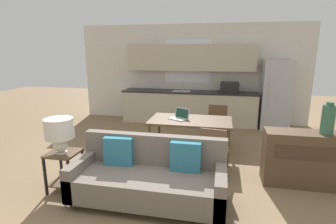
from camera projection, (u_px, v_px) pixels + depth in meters
The scene contains 13 objects.
ground_plane at pixel (143, 212), 3.31m from camera, with size 20.00×20.00×0.00m, color #7F6647.
wall_back at pixel (191, 73), 7.41m from camera, with size 6.40×0.07×2.70m.
kitchen_counter at pixel (190, 93), 7.23m from camera, with size 3.68×0.65×2.15m.
refrigerator at pixel (275, 95), 6.69m from camera, with size 0.70×0.72×1.76m.
dining_table at pixel (190, 123), 4.91m from camera, with size 1.52×0.85×0.73m.
couch at pixel (150, 177), 3.49m from camera, with size 2.00×0.80×0.85m.
side_table at pixel (64, 165), 3.74m from camera, with size 0.41×0.41×0.58m.
table_lamp at pixel (59, 131), 3.59m from camera, with size 0.39×0.39×0.50m.
credenza at pixel (304, 159), 3.90m from camera, with size 1.16×0.43×0.82m.
vase at pixel (328, 119), 3.68m from camera, with size 0.18×0.18×0.46m.
dining_chair_far_right at pixel (217, 123), 5.59m from camera, with size 0.42×0.42×0.84m.
dining_chair_near_right at pixel (214, 149), 4.10m from camera, with size 0.48×0.48×0.84m.
laptop at pixel (180, 116), 4.93m from camera, with size 0.40×0.38×0.20m.
Camera 1 is at (0.91, -2.80, 1.98)m, focal length 28.00 mm.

